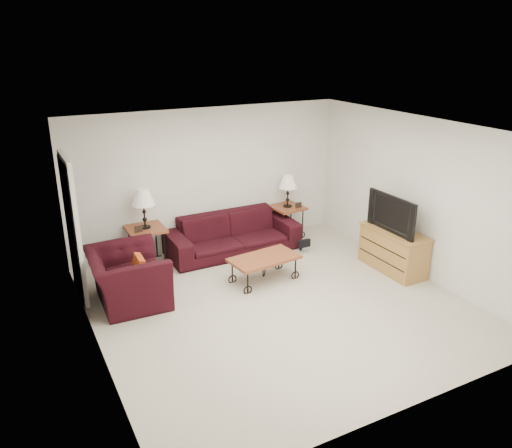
{
  "coord_description": "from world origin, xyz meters",
  "views": [
    {
      "loc": [
        -3.26,
        -5.56,
        3.62
      ],
      "look_at": [
        0.0,
        0.7,
        1.0
      ],
      "focal_mm": 35.64,
      "sensor_mm": 36.0,
      "label": 1
    }
  ],
  "objects": [
    {
      "name": "wall_right",
      "position": [
        2.5,
        0.0,
        1.25
      ],
      "size": [
        0.02,
        5.0,
        2.5
      ],
      "primitive_type": "cube",
      "color": "silver",
      "rests_on": "ground"
    },
    {
      "name": "lamp_left",
      "position": [
        -1.27,
        2.2,
        0.99
      ],
      "size": [
        0.38,
        0.38,
        0.66
      ],
      "primitive_type": null,
      "rotation": [
        0.0,
        0.0,
        -0.0
      ],
      "color": "black",
      "rests_on": "side_table_left"
    },
    {
      "name": "ground",
      "position": [
        0.0,
        0.0,
        0.0
      ],
      "size": [
        5.0,
        5.0,
        0.0
      ],
      "primitive_type": "plane",
      "color": "#BFB4A3",
      "rests_on": "ground"
    },
    {
      "name": "sofa",
      "position": [
        0.23,
        2.02,
        0.34
      ],
      "size": [
        2.33,
        0.91,
        0.68
      ],
      "primitive_type": "imported",
      "color": "black",
      "rests_on": "ground"
    },
    {
      "name": "wall_front",
      "position": [
        0.0,
        -2.5,
        1.25
      ],
      "size": [
        5.0,
        0.02,
        2.5
      ],
      "primitive_type": "cube",
      "color": "silver",
      "rests_on": "ground"
    },
    {
      "name": "photo_frame_right",
      "position": [
        1.6,
        2.05,
        0.66
      ],
      "size": [
        0.12,
        0.03,
        0.1
      ],
      "primitive_type": "cube",
      "rotation": [
        0.0,
        0.0,
        -0.11
      ],
      "color": "black",
      "rests_on": "side_table_right"
    },
    {
      "name": "wall_left",
      "position": [
        -2.5,
        0.0,
        1.25
      ],
      "size": [
        0.02,
        5.0,
        2.5
      ],
      "primitive_type": "cube",
      "color": "silver",
      "rests_on": "ground"
    },
    {
      "name": "lamp_right",
      "position": [
        1.45,
        2.2,
        0.92
      ],
      "size": [
        0.38,
        0.38,
        0.61
      ],
      "primitive_type": null,
      "rotation": [
        0.0,
        0.0,
        0.1
      ],
      "color": "black",
      "rests_on": "side_table_right"
    },
    {
      "name": "doorway",
      "position": [
        -2.47,
        1.65,
        1.02
      ],
      "size": [
        0.08,
        0.94,
        2.04
      ],
      "primitive_type": "cube",
      "color": "black",
      "rests_on": "ground"
    },
    {
      "name": "wall_back",
      "position": [
        0.0,
        2.5,
        1.25
      ],
      "size": [
        5.0,
        0.02,
        2.5
      ],
      "primitive_type": "cube",
      "color": "silver",
      "rests_on": "ground"
    },
    {
      "name": "tv_stand",
      "position": [
        2.23,
        0.14,
        0.35
      ],
      "size": [
        0.48,
        1.16,
        0.69
      ],
      "primitive_type": "cube",
      "color": "#A6743D",
      "rests_on": "ground"
    },
    {
      "name": "photo_frame_left",
      "position": [
        -1.42,
        2.05,
        0.72
      ],
      "size": [
        0.13,
        0.04,
        0.11
      ],
      "primitive_type": "cube",
      "rotation": [
        0.0,
        0.0,
        0.17
      ],
      "color": "black",
      "rests_on": "side_table_left"
    },
    {
      "name": "television",
      "position": [
        2.21,
        0.14,
        0.99
      ],
      "size": [
        0.14,
        1.04,
        0.6
      ],
      "primitive_type": "imported",
      "rotation": [
        0.0,
        0.0,
        -1.57
      ],
      "color": "black",
      "rests_on": "tv_stand"
    },
    {
      "name": "armchair",
      "position": [
        -1.88,
        1.07,
        0.39
      ],
      "size": [
        1.08,
        1.22,
        0.77
      ],
      "primitive_type": "imported",
      "rotation": [
        0.0,
        0.0,
        1.53
      ],
      "color": "black",
      "rests_on": "ground"
    },
    {
      "name": "throw_pillow",
      "position": [
        -1.72,
        1.02,
        0.52
      ],
      "size": [
        0.1,
        0.35,
        0.35
      ],
      "primitive_type": "cube",
      "rotation": [
        0.0,
        0.0,
        1.53
      ],
      "color": "#C24218",
      "rests_on": "armchair"
    },
    {
      "name": "side_table_left",
      "position": [
        -1.27,
        2.2,
        0.33
      ],
      "size": [
        0.61,
        0.61,
        0.66
      ],
      "primitive_type": "cube",
      "rotation": [
        0.0,
        0.0,
        -0.0
      ],
      "color": "brown",
      "rests_on": "ground"
    },
    {
      "name": "backpack",
      "position": [
        1.33,
        1.51,
        0.22
      ],
      "size": [
        0.35,
        0.28,
        0.44
      ],
      "primitive_type": "ellipsoid",
      "rotation": [
        0.0,
        0.0,
        0.06
      ],
      "color": "black",
      "rests_on": "ground"
    },
    {
      "name": "side_table_right",
      "position": [
        1.45,
        2.2,
        0.31
      ],
      "size": [
        0.61,
        0.61,
        0.61
      ],
      "primitive_type": "cube",
      "rotation": [
        0.0,
        0.0,
        0.1
      ],
      "color": "brown",
      "rests_on": "ground"
    },
    {
      "name": "ceiling",
      "position": [
        0.0,
        0.0,
        2.5
      ],
      "size": [
        5.0,
        5.0,
        0.0
      ],
      "primitive_type": "plane",
      "color": "white",
      "rests_on": "wall_back"
    },
    {
      "name": "coffee_table",
      "position": [
        0.18,
        0.76,
        0.2
      ],
      "size": [
        1.13,
        0.69,
        0.4
      ],
      "primitive_type": "cube",
      "rotation": [
        0.0,
        0.0,
        0.11
      ],
      "color": "brown",
      "rests_on": "ground"
    }
  ]
}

